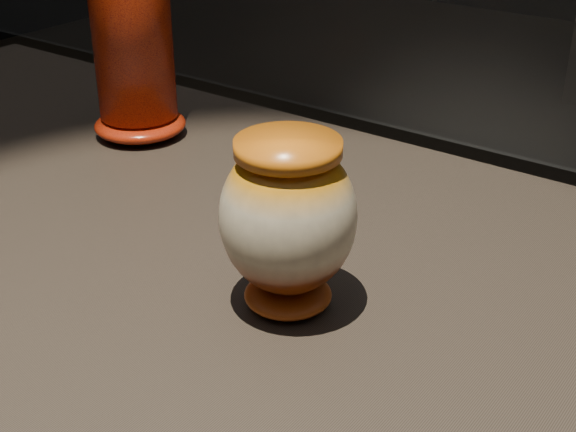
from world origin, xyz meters
name	(u,v)px	position (x,y,z in m)	size (l,w,h in m)	color
main_vase	(288,219)	(0.05, -0.06, 1.00)	(0.13, 0.13, 0.18)	#6A2409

